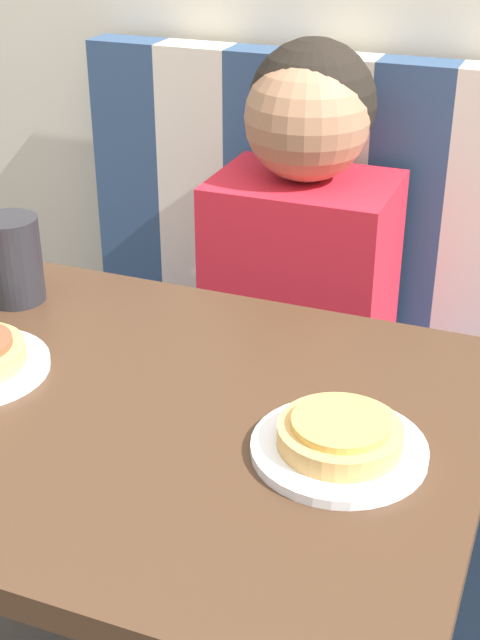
{
  "coord_description": "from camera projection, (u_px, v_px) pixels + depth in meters",
  "views": [
    {
      "loc": [
        0.44,
        -0.81,
        1.37
      ],
      "look_at": [
        0.0,
        0.31,
        0.74
      ],
      "focal_mm": 50.0,
      "sensor_mm": 36.0,
      "label": 1
    }
  ],
  "objects": [
    {
      "name": "booth_backrest",
      "position": [
        333.0,
        204.0,
        1.78
      ],
      "size": [
        1.03,
        0.08,
        0.58
      ],
      "color": "navy",
      "rests_on": "booth_seat"
    },
    {
      "name": "drinking_cup",
      "position": [
        13.0,
        260.0,
        1.31
      ],
      "size": [
        0.09,
        0.09,
        0.13
      ],
      "color": "#232328",
      "rests_on": "dining_table"
    },
    {
      "name": "pizza_right",
      "position": [
        340.0,
        433.0,
        0.99
      ],
      "size": [
        0.14,
        0.14,
        0.03
      ],
      "color": "tan",
      "rests_on": "plate_right"
    },
    {
      "name": "booth_seat",
      "position": [
        295.0,
        471.0,
        1.86
      ],
      "size": [
        1.03,
        0.48,
        0.46
      ],
      "color": "navy",
      "rests_on": "ground_plane"
    },
    {
      "name": "dining_table",
      "position": [
        151.0,
        488.0,
        1.15
      ],
      "size": [
        0.82,
        0.65,
        0.77
      ],
      "color": "#422B1C",
      "rests_on": "ground_plane"
    },
    {
      "name": "plate_right",
      "position": [
        339.0,
        449.0,
        1.0
      ],
      "size": [
        0.2,
        0.2,
        0.01
      ],
      "color": "white",
      "rests_on": "dining_table"
    },
    {
      "name": "person",
      "position": [
        305.0,
        218.0,
        1.6
      ],
      "size": [
        0.32,
        0.26,
        0.64
      ],
      "color": "red",
      "rests_on": "booth_seat"
    }
  ]
}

